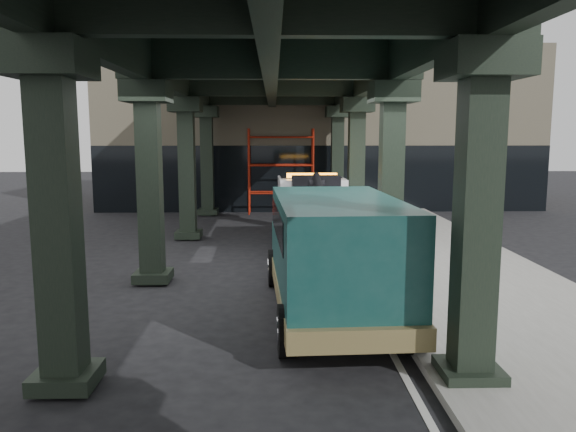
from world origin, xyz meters
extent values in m
plane|color=black|center=(0.00, 0.00, 0.00)|extent=(90.00, 90.00, 0.00)
cube|color=gray|center=(4.50, 2.00, 0.07)|extent=(5.00, 40.00, 0.15)
cube|color=silver|center=(1.70, 2.00, 0.01)|extent=(0.12, 38.00, 0.01)
cube|color=black|center=(2.60, -4.00, 2.50)|extent=(0.55, 0.55, 5.00)
cube|color=black|center=(2.60, -4.00, 4.75)|extent=(1.10, 1.10, 0.50)
cube|color=black|center=(2.60, -4.00, 0.18)|extent=(0.90, 0.90, 0.24)
cube|color=black|center=(2.60, 2.00, 2.50)|extent=(0.55, 0.55, 5.00)
cube|color=black|center=(2.60, 2.00, 4.75)|extent=(1.10, 1.10, 0.50)
cube|color=black|center=(2.60, 2.00, 0.18)|extent=(0.90, 0.90, 0.24)
cube|color=black|center=(2.60, 8.00, 2.50)|extent=(0.55, 0.55, 5.00)
cube|color=black|center=(2.60, 8.00, 4.75)|extent=(1.10, 1.10, 0.50)
cube|color=black|center=(2.60, 8.00, 0.18)|extent=(0.90, 0.90, 0.24)
cube|color=black|center=(2.60, 14.00, 2.50)|extent=(0.55, 0.55, 5.00)
cube|color=black|center=(2.60, 14.00, 4.75)|extent=(1.10, 1.10, 0.50)
cube|color=black|center=(2.60, 14.00, 0.18)|extent=(0.90, 0.90, 0.24)
cube|color=black|center=(-3.40, -4.00, 2.50)|extent=(0.55, 0.55, 5.00)
cube|color=black|center=(-3.40, -4.00, 4.75)|extent=(1.10, 1.10, 0.50)
cube|color=black|center=(-3.40, -4.00, 0.18)|extent=(0.90, 0.90, 0.24)
cube|color=black|center=(-3.40, 2.00, 2.50)|extent=(0.55, 0.55, 5.00)
cube|color=black|center=(-3.40, 2.00, 4.75)|extent=(1.10, 1.10, 0.50)
cube|color=black|center=(-3.40, 2.00, 0.18)|extent=(0.90, 0.90, 0.24)
cube|color=black|center=(-3.40, 8.00, 2.50)|extent=(0.55, 0.55, 5.00)
cube|color=black|center=(-3.40, 8.00, 4.75)|extent=(1.10, 1.10, 0.50)
cube|color=black|center=(-3.40, 8.00, 0.18)|extent=(0.90, 0.90, 0.24)
cube|color=black|center=(-3.40, 14.00, 2.50)|extent=(0.55, 0.55, 5.00)
cube|color=black|center=(-3.40, 14.00, 4.75)|extent=(1.10, 1.10, 0.50)
cube|color=black|center=(-3.40, 14.00, 0.18)|extent=(0.90, 0.90, 0.24)
cube|color=black|center=(2.60, 2.00, 5.55)|extent=(0.35, 32.00, 1.10)
cube|color=black|center=(-3.40, 2.00, 5.55)|extent=(0.35, 32.00, 1.10)
cube|color=black|center=(-0.40, 2.00, 5.55)|extent=(0.35, 32.00, 1.10)
cube|color=black|center=(-0.40, 2.00, 6.25)|extent=(7.40, 32.00, 0.30)
cube|color=#C6B793|center=(2.00, 20.00, 4.00)|extent=(22.00, 10.00, 8.00)
cylinder|color=#AD1F0D|center=(-1.50, 14.90, 2.00)|extent=(0.08, 0.08, 4.00)
cylinder|color=#AD1F0D|center=(-1.50, 14.10, 2.00)|extent=(0.08, 0.08, 4.00)
cylinder|color=#AD1F0D|center=(1.50, 14.90, 2.00)|extent=(0.08, 0.08, 4.00)
cylinder|color=#AD1F0D|center=(1.50, 14.10, 2.00)|extent=(0.08, 0.08, 4.00)
cylinder|color=#AD1F0D|center=(0.00, 14.90, 1.00)|extent=(3.00, 0.08, 0.08)
cylinder|color=#AD1F0D|center=(0.00, 14.90, 2.30)|extent=(3.00, 0.08, 0.08)
cylinder|color=#AD1F0D|center=(0.00, 14.90, 3.60)|extent=(3.00, 0.08, 0.08)
cube|color=black|center=(1.00, 4.62, 0.65)|extent=(1.13, 7.00, 0.23)
cube|color=white|center=(0.93, 6.99, 1.44)|extent=(2.25, 2.29, 1.67)
cube|color=white|center=(0.91, 7.96, 0.98)|extent=(2.20, 0.71, 0.84)
cube|color=black|center=(0.93, 7.22, 1.91)|extent=(2.08, 1.27, 0.79)
cube|color=white|center=(1.03, 3.55, 1.26)|extent=(2.36, 4.71, 1.30)
cube|color=orange|center=(0.94, 6.80, 2.37)|extent=(1.68, 0.31, 0.15)
cube|color=black|center=(0.98, 5.41, 2.19)|extent=(1.50, 0.60, 0.56)
cylinder|color=black|center=(1.03, 3.73, 1.95)|extent=(0.32, 3.26, 1.25)
cube|color=black|center=(1.10, 1.18, 0.33)|extent=(0.32, 1.31, 0.17)
cube|color=black|center=(1.12, 0.53, 0.28)|extent=(1.49, 0.27, 0.17)
cylinder|color=black|center=(-0.10, 7.24, 0.51)|extent=(0.35, 1.03, 1.02)
cylinder|color=silver|center=(-0.10, 7.24, 0.51)|extent=(0.38, 0.57, 0.56)
cylinder|color=black|center=(1.95, 7.29, 0.51)|extent=(0.35, 1.03, 1.02)
cylinder|color=silver|center=(1.95, 7.29, 0.51)|extent=(0.38, 0.57, 0.56)
cylinder|color=black|center=(-0.01, 4.17, 0.51)|extent=(0.35, 1.03, 1.02)
cylinder|color=silver|center=(-0.01, 4.17, 0.51)|extent=(0.38, 0.57, 0.56)
cylinder|color=black|center=(2.03, 4.23, 0.51)|extent=(0.35, 1.03, 1.02)
cylinder|color=silver|center=(2.03, 4.23, 0.51)|extent=(0.38, 0.57, 0.56)
cylinder|color=black|center=(0.02, 2.96, 0.51)|extent=(0.35, 1.03, 1.02)
cylinder|color=silver|center=(0.02, 2.96, 0.51)|extent=(0.38, 0.57, 0.56)
cylinder|color=black|center=(2.07, 3.02, 0.51)|extent=(0.35, 1.03, 1.02)
cylinder|color=silver|center=(2.07, 3.02, 0.51)|extent=(0.38, 0.57, 0.56)
cube|color=#12413E|center=(0.76, 1.76, 1.03)|extent=(2.27, 1.29, 0.97)
cube|color=#12413E|center=(0.89, -1.21, 1.46)|extent=(2.49, 4.96, 2.11)
cube|color=olive|center=(0.87, -0.78, 0.59)|extent=(2.59, 6.15, 0.38)
cube|color=black|center=(0.78, 1.33, 1.89)|extent=(2.13, 0.56, 0.90)
cube|color=black|center=(0.88, -0.89, 2.00)|extent=(2.48, 3.99, 0.59)
cube|color=silver|center=(0.73, 2.33, 0.59)|extent=(2.17, 0.23, 0.32)
cylinder|color=black|center=(-0.32, 1.66, 0.45)|extent=(0.34, 0.92, 0.91)
cylinder|color=silver|center=(-0.32, 1.66, 0.45)|extent=(0.37, 0.51, 0.50)
cylinder|color=black|center=(1.84, 1.76, 0.45)|extent=(0.34, 0.92, 0.91)
cylinder|color=silver|center=(1.84, 1.76, 0.45)|extent=(0.37, 0.51, 0.50)
cylinder|color=black|center=(-0.12, -2.88, 0.45)|extent=(0.34, 0.92, 0.91)
cylinder|color=silver|center=(-0.12, -2.88, 0.45)|extent=(0.37, 0.51, 0.50)
cylinder|color=black|center=(2.05, -2.78, 0.45)|extent=(0.34, 0.92, 0.91)
cylinder|color=silver|center=(2.05, -2.78, 0.45)|extent=(0.37, 0.51, 0.50)
camera|label=1|loc=(-0.32, -11.93, 3.73)|focal=35.00mm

